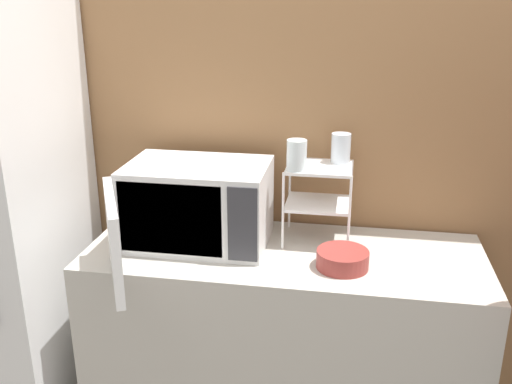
# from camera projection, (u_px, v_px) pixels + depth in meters

# --- Properties ---
(wall_back) EXTENTS (8.00, 0.06, 2.60)m
(wall_back) POSITION_uv_depth(u_px,v_px,m) (295.00, 131.00, 2.41)
(wall_back) COLOR olive
(wall_back) RESTS_ON ground_plane
(counter) EXTENTS (1.55, 0.59, 0.90)m
(counter) POSITION_uv_depth(u_px,v_px,m) (282.00, 348.00, 2.38)
(counter) COLOR #B7B2A8
(counter) RESTS_ON ground_plane
(microwave) EXTENTS (0.58, 0.77, 0.33)m
(microwave) POSITION_uv_depth(u_px,v_px,m) (194.00, 205.00, 2.25)
(microwave) COLOR silver
(microwave) RESTS_ON counter
(dish_rack) EXTENTS (0.26, 0.23, 0.31)m
(dish_rack) POSITION_uv_depth(u_px,v_px,m) (318.00, 187.00, 2.26)
(dish_rack) COLOR white
(dish_rack) RESTS_ON counter
(glass_front_left) EXTENTS (0.08, 0.08, 0.12)m
(glass_front_left) POSITION_uv_depth(u_px,v_px,m) (297.00, 155.00, 2.16)
(glass_front_left) COLOR silver
(glass_front_left) RESTS_ON dish_rack
(glass_back_right) EXTENTS (0.08, 0.08, 0.12)m
(glass_back_right) POSITION_uv_depth(u_px,v_px,m) (341.00, 148.00, 2.26)
(glass_back_right) COLOR silver
(glass_back_right) RESTS_ON dish_rack
(bowl) EXTENTS (0.19, 0.19, 0.07)m
(bowl) POSITION_uv_depth(u_px,v_px,m) (342.00, 259.00, 2.09)
(bowl) COLOR maroon
(bowl) RESTS_ON counter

